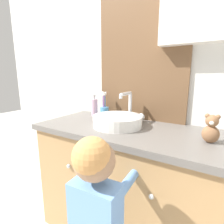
{
  "coord_description": "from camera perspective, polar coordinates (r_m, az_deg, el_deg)",
  "views": [
    {
      "loc": [
        0.48,
        -0.62,
        1.1
      ],
      "look_at": [
        -0.08,
        0.28,
        0.88
      ],
      "focal_mm": 28.0,
      "sensor_mm": 36.0,
      "label": 1
    }
  ],
  "objects": [
    {
      "name": "toothbrush_holder",
      "position": [
        1.39,
        -2.5,
        0.51
      ],
      "size": [
        0.07,
        0.07,
        0.2
      ],
      "color": "#4C93C6",
      "rests_on": "vanity_counter"
    },
    {
      "name": "vanity_counter",
      "position": [
        1.28,
        4.46,
        -21.96
      ],
      "size": [
        1.16,
        0.54,
        0.78
      ],
      "color": "#A37A4C",
      "rests_on": "ground_plane"
    },
    {
      "name": "child_figure",
      "position": [
        0.82,
        -5.05,
        -32.45
      ],
      "size": [
        0.2,
        0.44,
        0.9
      ],
      "color": "slate",
      "rests_on": "ground_plane"
    },
    {
      "name": "wall_back",
      "position": [
        1.33,
        11.97,
        18.92
      ],
      "size": [
        3.2,
        0.18,
        2.5
      ],
      "color": "silver",
      "rests_on": "ground_plane"
    },
    {
      "name": "soap_dispenser",
      "position": [
        1.42,
        -5.77,
        1.57
      ],
      "size": [
        0.05,
        0.05,
        0.17
      ],
      "color": "#CCA3BC",
      "rests_on": "vanity_counter"
    },
    {
      "name": "sink_basin",
      "position": [
        1.13,
        2.04,
        -2.66
      ],
      "size": [
        0.32,
        0.37,
        0.21
      ],
      "color": "white",
      "rests_on": "vanity_counter"
    },
    {
      "name": "teddy_bear",
      "position": [
        0.97,
        29.62,
        -4.95
      ],
      "size": [
        0.08,
        0.07,
        0.14
      ],
      "color": "brown",
      "rests_on": "vanity_counter"
    }
  ]
}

